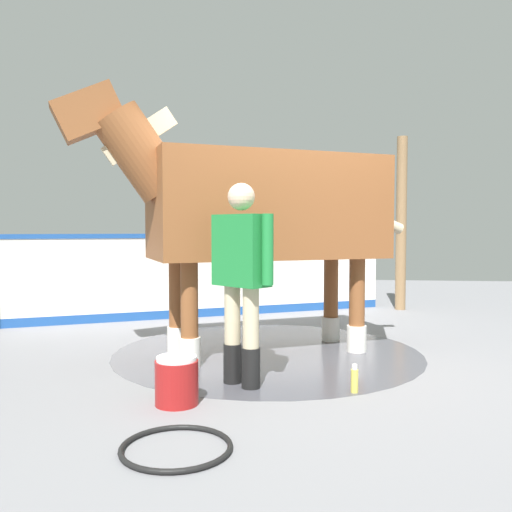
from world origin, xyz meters
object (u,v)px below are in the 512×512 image
Objects in this scene: handler at (241,270)px; bottle_shampoo at (355,380)px; horse at (257,208)px; bottle_spray at (160,376)px; wash_bucket at (177,381)px; hose_coil at (176,447)px.

handler is 1.22m from bottle_shampoo.
handler is at bearing 63.37° from horse.
bottle_spray is at bearing -178.51° from bottle_shampoo.
wash_bucket is 0.45m from bottle_spray.
wash_bucket is (-0.41, -1.62, -1.29)m from horse.
horse is 16.28× the size of bottle_spray.
bottle_spray is (-1.52, -0.04, -0.01)m from bottle_shampoo.
bottle_shampoo is (0.89, -0.10, -0.83)m from handler.
hose_coil is at bearing -132.51° from bottle_shampoo.
handler is at bearing 12.51° from bottle_spray.
handler is at bearing 52.03° from wash_bucket.
horse is 15.20× the size of bottle_shampoo.
handler is (-0.01, -1.11, -0.54)m from horse.
hose_coil is (-0.20, -1.29, -0.91)m from handler.
handler is 2.50× the size of hose_coil.
wash_bucket is at bearing 49.77° from horse.
hose_coil is (-0.22, -2.40, -1.45)m from horse.
wash_bucket is 0.82m from hose_coil.
horse is at bearing 125.83° from bottle_shampoo.
bottle_spray is at bearing 140.55° from handler.
wash_bucket is 1.69× the size of bottle_spray.
hose_coil is (-1.09, -1.19, -0.08)m from bottle_shampoo.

